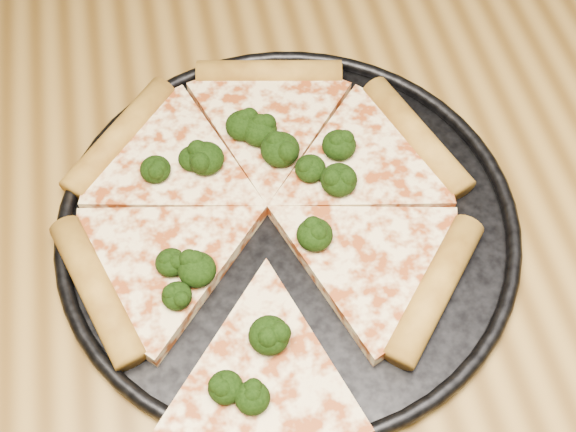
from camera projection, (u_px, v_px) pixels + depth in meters
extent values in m
cube|color=olive|center=(330.00, 217.00, 0.69)|extent=(1.20, 0.90, 0.04)
cube|color=brown|center=(572.00, 96.00, 1.27)|extent=(0.06, 0.06, 0.71)
cylinder|color=black|center=(288.00, 224.00, 0.66)|extent=(0.40, 0.40, 0.01)
torus|color=black|center=(288.00, 220.00, 0.66)|extent=(0.41, 0.41, 0.01)
cylinder|color=#BD872F|center=(416.00, 136.00, 0.70)|extent=(0.07, 0.15, 0.03)
cylinder|color=#BD872F|center=(269.00, 73.00, 0.74)|extent=(0.15, 0.06, 0.03)
cylinder|color=#BD872F|center=(120.00, 137.00, 0.70)|extent=(0.12, 0.13, 0.03)
cylinder|color=#BD872F|center=(96.00, 290.00, 0.61)|extent=(0.07, 0.15, 0.03)
cylinder|color=#BD872F|center=(435.00, 289.00, 0.61)|extent=(0.12, 0.13, 0.03)
ellipsoid|color=black|center=(280.00, 149.00, 0.67)|extent=(0.04, 0.04, 0.03)
ellipsoid|color=black|center=(310.00, 168.00, 0.66)|extent=(0.03, 0.03, 0.02)
ellipsoid|color=black|center=(192.00, 158.00, 0.67)|extent=(0.03, 0.03, 0.02)
ellipsoid|color=black|center=(242.00, 126.00, 0.69)|extent=(0.03, 0.03, 0.02)
ellipsoid|color=black|center=(206.00, 158.00, 0.67)|extent=(0.03, 0.03, 0.03)
ellipsoid|color=black|center=(177.00, 296.00, 0.59)|extent=(0.02, 0.02, 0.02)
ellipsoid|color=black|center=(197.00, 270.00, 0.61)|extent=(0.03, 0.03, 0.02)
ellipsoid|color=black|center=(252.00, 398.00, 0.55)|extent=(0.03, 0.03, 0.02)
ellipsoid|color=black|center=(269.00, 335.00, 0.57)|extent=(0.03, 0.03, 0.02)
ellipsoid|color=black|center=(155.00, 169.00, 0.66)|extent=(0.03, 0.03, 0.02)
ellipsoid|color=black|center=(226.00, 387.00, 0.55)|extent=(0.03, 0.03, 0.02)
ellipsoid|color=black|center=(315.00, 235.00, 0.62)|extent=(0.03, 0.03, 0.02)
ellipsoid|color=black|center=(339.00, 180.00, 0.65)|extent=(0.03, 0.03, 0.02)
ellipsoid|color=black|center=(339.00, 145.00, 0.68)|extent=(0.03, 0.03, 0.02)
ellipsoid|color=black|center=(259.00, 131.00, 0.68)|extent=(0.03, 0.03, 0.03)
ellipsoid|color=black|center=(171.00, 262.00, 0.61)|extent=(0.03, 0.03, 0.02)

